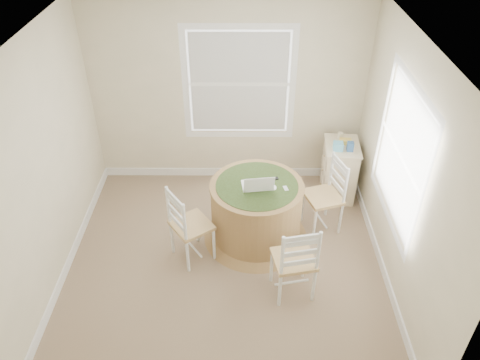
{
  "coord_description": "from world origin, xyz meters",
  "views": [
    {
      "loc": [
        0.19,
        -3.81,
        3.97
      ],
      "look_at": [
        0.17,
        0.45,
        0.88
      ],
      "focal_mm": 35.0,
      "sensor_mm": 36.0,
      "label": 1
    }
  ],
  "objects_px": {
    "round_table": "(256,209)",
    "chair_right": "(323,197)",
    "corner_chest": "(339,170)",
    "chair_left": "(192,225)",
    "laptop": "(257,185)",
    "chair_near": "(294,259)"
  },
  "relations": [
    {
      "from": "chair_near",
      "to": "laptop",
      "type": "bearing_deg",
      "value": -77.17
    },
    {
      "from": "chair_right",
      "to": "round_table",
      "type": "bearing_deg",
      "value": -95.05
    },
    {
      "from": "chair_near",
      "to": "chair_right",
      "type": "relative_size",
      "value": 1.0
    },
    {
      "from": "round_table",
      "to": "chair_right",
      "type": "relative_size",
      "value": 1.34
    },
    {
      "from": "round_table",
      "to": "chair_right",
      "type": "bearing_deg",
      "value": -0.9
    },
    {
      "from": "chair_left",
      "to": "chair_right",
      "type": "height_order",
      "value": "same"
    },
    {
      "from": "chair_right",
      "to": "laptop",
      "type": "relative_size",
      "value": 2.53
    },
    {
      "from": "corner_chest",
      "to": "chair_right",
      "type": "bearing_deg",
      "value": -110.61
    },
    {
      "from": "chair_left",
      "to": "corner_chest",
      "type": "distance_m",
      "value": 2.23
    },
    {
      "from": "round_table",
      "to": "corner_chest",
      "type": "height_order",
      "value": "corner_chest"
    },
    {
      "from": "laptop",
      "to": "corner_chest",
      "type": "bearing_deg",
      "value": -148.2
    },
    {
      "from": "corner_chest",
      "to": "round_table",
      "type": "bearing_deg",
      "value": -138.29
    },
    {
      "from": "chair_near",
      "to": "laptop",
      "type": "relative_size",
      "value": 2.53
    },
    {
      "from": "chair_left",
      "to": "chair_right",
      "type": "bearing_deg",
      "value": -106.65
    },
    {
      "from": "chair_left",
      "to": "laptop",
      "type": "height_order",
      "value": "laptop"
    },
    {
      "from": "chair_left",
      "to": "corner_chest",
      "type": "bearing_deg",
      "value": -92.43
    },
    {
      "from": "round_table",
      "to": "chair_near",
      "type": "distance_m",
      "value": 0.94
    },
    {
      "from": "chair_right",
      "to": "corner_chest",
      "type": "distance_m",
      "value": 0.76
    },
    {
      "from": "chair_left",
      "to": "chair_near",
      "type": "relative_size",
      "value": 1.0
    },
    {
      "from": "round_table",
      "to": "chair_near",
      "type": "height_order",
      "value": "chair_near"
    },
    {
      "from": "laptop",
      "to": "chair_right",
      "type": "bearing_deg",
      "value": -171.32
    },
    {
      "from": "chair_near",
      "to": "corner_chest",
      "type": "distance_m",
      "value": 1.89
    }
  ]
}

